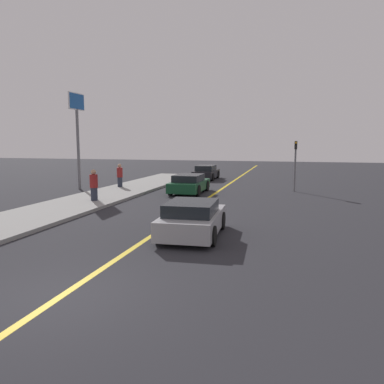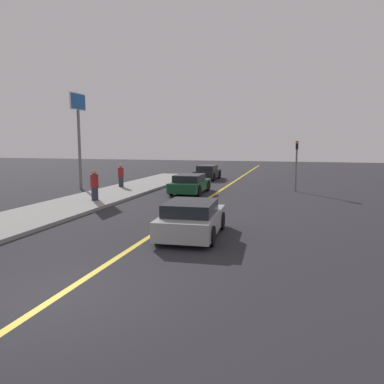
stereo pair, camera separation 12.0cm
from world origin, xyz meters
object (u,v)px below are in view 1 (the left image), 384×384
Objects in this scene: car_near_right_lane at (192,219)px; car_far_distant at (206,172)px; car_ahead_center at (189,184)px; pedestrian_mid_group at (94,185)px; roadside_sign at (77,119)px; pedestrian_far_standing at (120,175)px; traffic_light at (295,160)px.

car_far_distant reaches higher than car_near_right_lane.
car_near_right_lane is 0.96× the size of car_ahead_center.
car_ahead_center is at bearing 53.22° from pedestrian_mid_group.
roadside_sign reaches higher than car_ahead_center.
pedestrian_far_standing reaches higher than car_ahead_center.
pedestrian_mid_group reaches higher than car_far_distant.
car_near_right_lane is 0.97× the size of car_far_distant.
car_far_distant is at bearing 98.23° from car_near_right_lane.
pedestrian_mid_group is (-7.12, 5.62, 0.38)m from car_near_right_lane.
pedestrian_far_standing is at bearing 122.74° from car_near_right_lane.
car_far_distant is 10.31m from traffic_light.
car_near_right_lane is 2.43× the size of pedestrian_far_standing.
car_far_distant is 9.54m from pedestrian_far_standing.
roadside_sign reaches higher than pedestrian_far_standing.
traffic_light is at bearing 9.88° from roadside_sign.
roadside_sign is (-7.22, -9.29, 4.36)m from car_far_distant.
traffic_light is at bearing 36.41° from pedestrian_mid_group.
roadside_sign reaches higher than traffic_light.
pedestrian_mid_group reaches higher than car_ahead_center.
car_ahead_center is 7.39m from traffic_light.
pedestrian_mid_group is at bearing -77.01° from pedestrian_far_standing.
roadside_sign is at bearing -170.12° from traffic_light.
traffic_light is 15.41m from roadside_sign.
pedestrian_mid_group is at bearing -143.59° from traffic_light.
car_near_right_lane is 0.60× the size of roadside_sign.
pedestrian_far_standing is 4.93m from roadside_sign.
pedestrian_mid_group is (-3.05, -14.62, 0.38)m from car_far_distant.
car_ahead_center is at bearing 102.80° from car_near_right_lane.
traffic_light is (3.63, 13.55, 1.52)m from car_near_right_lane.
roadside_sign is (-4.17, 5.33, 3.98)m from pedestrian_mid_group.
car_ahead_center is (-3.13, 10.96, -0.01)m from car_near_right_lane.
car_near_right_lane is at bearing -104.99° from traffic_light.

